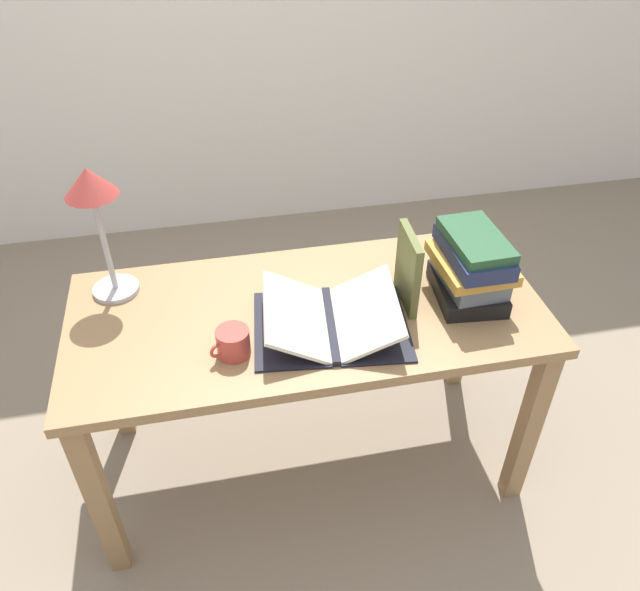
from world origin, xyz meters
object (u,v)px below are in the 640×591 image
object	(u,v)px
open_book	(331,319)
reading_lamp	(94,200)
book_stack_tall	(471,267)
coffee_mug	(233,343)
book_standing_upright	(408,269)

from	to	relation	value
open_book	reading_lamp	bearing A→B (deg)	160.74
book_stack_tall	coffee_mug	world-z (taller)	book_stack_tall
open_book	book_stack_tall	xyz separation A→B (m)	(0.46, 0.06, 0.08)
book_standing_upright	coffee_mug	xyz separation A→B (m)	(-0.55, -0.14, -0.08)
book_standing_upright	coffee_mug	bearing A→B (deg)	-163.80
open_book	reading_lamp	size ratio (longest dim) A/B	1.14
coffee_mug	book_standing_upright	bearing A→B (deg)	13.79
open_book	coffee_mug	xyz separation A→B (m)	(-0.30, -0.06, 0.01)
book_stack_tall	reading_lamp	bearing A→B (deg)	167.37
book_standing_upright	reading_lamp	distance (m)	0.95
book_stack_tall	coffee_mug	distance (m)	0.77
book_standing_upright	reading_lamp	size ratio (longest dim) A/B	0.56
open_book	book_stack_tall	size ratio (longest dim) A/B	1.73
open_book	coffee_mug	distance (m)	0.30
open_book	reading_lamp	xyz separation A→B (m)	(-0.64, 0.31, 0.30)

